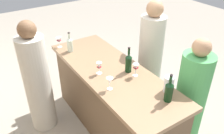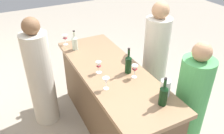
{
  "view_description": "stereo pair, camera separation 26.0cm",
  "coord_description": "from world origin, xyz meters",
  "views": [
    {
      "loc": [
        -2.0,
        1.3,
        2.44
      ],
      "look_at": [
        0.0,
        0.0,
        0.98
      ],
      "focal_mm": 37.66,
      "sensor_mm": 36.0,
      "label": 1
    },
    {
      "loc": [
        -2.13,
        1.08,
        2.44
      ],
      "look_at": [
        0.0,
        0.0,
        0.98
      ],
      "focal_mm": 37.66,
      "sensor_mm": 36.0,
      "label": 2
    }
  ],
  "objects": [
    {
      "name": "ground_plane",
      "position": [
        0.0,
        0.0,
        0.0
      ],
      "size": [
        12.0,
        12.0,
        0.0
      ],
      "primitive_type": "plane",
      "color": "#9E9384"
    },
    {
      "name": "bar_counter",
      "position": [
        0.0,
        0.0,
        0.47
      ],
      "size": [
        2.08,
        0.74,
        0.93
      ],
      "color": "brown",
      "rests_on": "ground"
    },
    {
      "name": "wine_bottle_leftmost_dark_green",
      "position": [
        -0.77,
        -0.16,
        1.04
      ],
      "size": [
        0.08,
        0.08,
        0.31
      ],
      "color": "black",
      "rests_on": "bar_counter"
    },
    {
      "name": "wine_bottle_second_left_dark_green",
      "position": [
        -0.12,
        -0.15,
        1.05
      ],
      "size": [
        0.08,
        0.08,
        0.32
      ],
      "color": "black",
      "rests_on": "bar_counter"
    },
    {
      "name": "wine_bottle_center_clear_pale",
      "position": [
        0.74,
        0.21,
        1.03
      ],
      "size": [
        0.08,
        0.08,
        0.28
      ],
      "color": "#B7C6B2",
      "rests_on": "bar_counter"
    },
    {
      "name": "wine_glass_near_left",
      "position": [
        -0.24,
        -0.17,
        1.04
      ],
      "size": [
        0.07,
        0.07,
        0.16
      ],
      "color": "white",
      "rests_on": "bar_counter"
    },
    {
      "name": "wine_glass_near_center",
      "position": [
        0.03,
        0.16,
        1.02
      ],
      "size": [
        0.07,
        0.07,
        0.15
      ],
      "color": "white",
      "rests_on": "bar_counter"
    },
    {
      "name": "wine_glass_near_right",
      "position": [
        -0.29,
        0.22,
        1.03
      ],
      "size": [
        0.08,
        0.08,
        0.14
      ],
      "color": "white",
      "rests_on": "bar_counter"
    },
    {
      "name": "wine_glass_far_left",
      "position": [
        0.94,
        0.28,
        1.03
      ],
      "size": [
        0.08,
        0.08,
        0.15
      ],
      "color": "white",
      "rests_on": "bar_counter"
    },
    {
      "name": "water_pitcher",
      "position": [
        -0.66,
        -0.27,
        1.02
      ],
      "size": [
        0.1,
        0.1,
        0.18
      ],
      "color": "silver",
      "rests_on": "bar_counter"
    },
    {
      "name": "person_left_guest",
      "position": [
        0.2,
        -0.8,
        0.75
      ],
      "size": [
        0.37,
        0.37,
        1.61
      ],
      "rotation": [
        0.0,
        0.0,
        1.5
      ],
      "color": "beige",
      "rests_on": "ground"
    },
    {
      "name": "person_center_guest",
      "position": [
        -0.69,
        -0.66,
        0.66
      ],
      "size": [
        0.42,
        0.42,
        1.45
      ],
      "rotation": [
        0.0,
        0.0,
        1.37
      ],
      "color": "#4CA559",
      "rests_on": "ground"
    },
    {
      "name": "person_right_guest",
      "position": [
        0.58,
        0.76,
        0.71
      ],
      "size": [
        0.35,
        0.35,
        1.54
      ],
      "rotation": [
        0.0,
        0.0,
        -1.6
      ],
      "color": "beige",
      "rests_on": "ground"
    }
  ]
}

